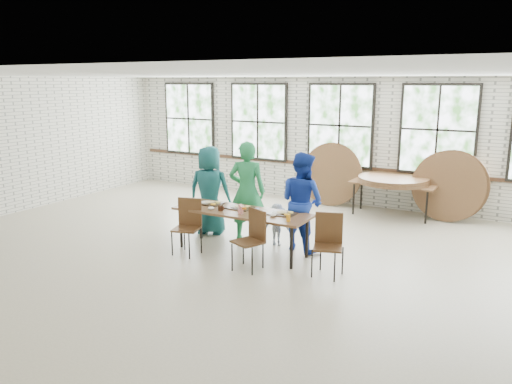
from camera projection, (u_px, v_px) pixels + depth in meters
room at (340, 127)px, 11.74m from camera, size 12.00×12.00×12.00m
dining_table at (242, 214)px, 8.48m from camera, size 2.40×0.80×0.74m
chair_near_left at (188, 221)px, 8.49m from camera, size 0.51×0.50×0.95m
chair_near_right at (253, 234)px, 7.77m from camera, size 0.55×0.54×0.95m
chair_spare at (328, 239)px, 7.55m from camera, size 0.53×0.52×0.95m
adult_teal at (210, 190)px, 9.53m from camera, size 0.94×0.74×1.71m
adult_green at (247, 191)px, 9.12m from camera, size 0.78×0.64×1.85m
toddler at (277, 224)px, 8.94m from camera, size 0.55×0.39×0.76m
adult_blue at (302, 202)px, 8.61m from camera, size 1.00×0.88×1.72m
storage_table at (393, 185)px, 10.82m from camera, size 1.81×0.78×0.74m
tabletop_clutter at (247, 210)px, 8.41m from camera, size 1.98×0.61×0.11m
round_tops_stacked at (393, 180)px, 10.79m from camera, size 1.50×1.50×0.13m
round_tops_leaning at (407, 182)px, 10.91m from camera, size 4.19×0.39×1.49m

